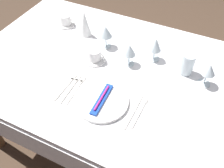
# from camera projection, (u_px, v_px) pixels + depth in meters

# --- Properties ---
(ground_plane) EXTENTS (6.00, 6.00, 0.00)m
(ground_plane) POSITION_uv_depth(u_px,v_px,m) (117.00, 137.00, 1.94)
(ground_plane) COLOR #4C3828
(dining_table) EXTENTS (1.80, 1.11, 0.74)m
(dining_table) POSITION_uv_depth(u_px,v_px,m) (119.00, 81.00, 1.46)
(dining_table) COLOR white
(dining_table) RESTS_ON ground
(dinner_plate) EXTENTS (0.28, 0.28, 0.02)m
(dinner_plate) POSITION_uv_depth(u_px,v_px,m) (102.00, 101.00, 1.23)
(dinner_plate) COLOR white
(dinner_plate) RESTS_ON dining_table
(toothbrush_package) EXTENTS (0.05, 0.21, 0.02)m
(toothbrush_package) POSITION_uv_depth(u_px,v_px,m) (102.00, 99.00, 1.22)
(toothbrush_package) COLOR blue
(toothbrush_package) RESTS_ON dinner_plate
(fork_outer) EXTENTS (0.03, 0.21, 0.00)m
(fork_outer) POSITION_uv_depth(u_px,v_px,m) (76.00, 89.00, 1.30)
(fork_outer) COLOR beige
(fork_outer) RESTS_ON dining_table
(fork_inner) EXTENTS (0.03, 0.21, 0.00)m
(fork_inner) POSITION_uv_depth(u_px,v_px,m) (71.00, 87.00, 1.31)
(fork_inner) COLOR beige
(fork_inner) RESTS_ON dining_table
(fork_salad) EXTENTS (0.02, 0.21, 0.00)m
(fork_salad) POSITION_uv_depth(u_px,v_px,m) (67.00, 86.00, 1.32)
(fork_salad) COLOR beige
(fork_salad) RESTS_ON dining_table
(dinner_knife) EXTENTS (0.02, 0.23, 0.00)m
(dinner_knife) POSITION_uv_depth(u_px,v_px,m) (133.00, 112.00, 1.20)
(dinner_knife) COLOR beige
(dinner_knife) RESTS_ON dining_table
(spoon_soup) EXTENTS (0.03, 0.21, 0.01)m
(spoon_soup) POSITION_uv_depth(u_px,v_px,m) (141.00, 109.00, 1.21)
(spoon_soup) COLOR beige
(spoon_soup) RESTS_ON dining_table
(saucer_left) EXTENTS (0.13, 0.13, 0.01)m
(saucer_left) POSITION_uv_depth(u_px,v_px,m) (95.00, 60.00, 1.46)
(saucer_left) COLOR white
(saucer_left) RESTS_ON dining_table
(coffee_cup_left) EXTENTS (0.10, 0.08, 0.07)m
(coffee_cup_left) POSITION_uv_depth(u_px,v_px,m) (95.00, 55.00, 1.43)
(coffee_cup_left) COLOR white
(coffee_cup_left) RESTS_ON saucer_left
(saucer_right) EXTENTS (0.12, 0.12, 0.01)m
(saucer_right) POSITION_uv_depth(u_px,v_px,m) (66.00, 24.00, 1.71)
(saucer_right) COLOR white
(saucer_right) RESTS_ON dining_table
(coffee_cup_right) EXTENTS (0.10, 0.07, 0.07)m
(coffee_cup_right) POSITION_uv_depth(u_px,v_px,m) (66.00, 20.00, 1.68)
(coffee_cup_right) COLOR white
(coffee_cup_right) RESTS_ON saucer_right
(wine_glass_centre) EXTENTS (0.07, 0.07, 0.14)m
(wine_glass_centre) POSITION_uv_depth(u_px,v_px,m) (209.00, 70.00, 1.25)
(wine_glass_centre) COLOR silver
(wine_glass_centre) RESTS_ON dining_table
(wine_glass_left) EXTENTS (0.07, 0.07, 0.15)m
(wine_glass_left) POSITION_uv_depth(u_px,v_px,m) (156.00, 46.00, 1.39)
(wine_glass_left) COLOR silver
(wine_glass_left) RESTS_ON dining_table
(wine_glass_right) EXTENTS (0.08, 0.08, 0.15)m
(wine_glass_right) POSITION_uv_depth(u_px,v_px,m) (106.00, 32.00, 1.47)
(wine_glass_right) COLOR silver
(wine_glass_right) RESTS_ON dining_table
(wine_glass_far) EXTENTS (0.07, 0.07, 0.14)m
(wine_glass_far) POSITION_uv_depth(u_px,v_px,m) (130.00, 51.00, 1.37)
(wine_glass_far) COLOR silver
(wine_glass_far) RESTS_ON dining_table
(drink_tumbler) EXTENTS (0.07, 0.07, 0.13)m
(drink_tumbler) POSITION_uv_depth(u_px,v_px,m) (187.00, 65.00, 1.35)
(drink_tumbler) COLOR silver
(drink_tumbler) RESTS_ON dining_table
(napkin_folded) EXTENTS (0.08, 0.08, 0.18)m
(napkin_folded) POSITION_uv_depth(u_px,v_px,m) (85.00, 23.00, 1.57)
(napkin_folded) COLOR white
(napkin_folded) RESTS_ON dining_table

